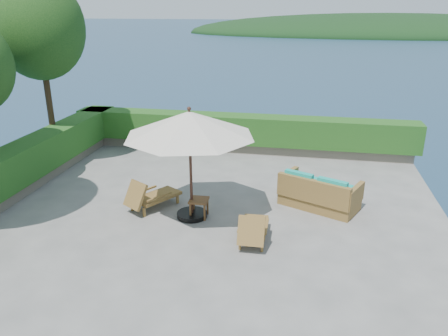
% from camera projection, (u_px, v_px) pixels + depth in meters
% --- Properties ---
extents(ground, '(12.00, 12.00, 0.00)m').
position_uv_depth(ground, '(206.00, 219.00, 10.99)').
color(ground, gray).
rests_on(ground, ground).
extents(foundation, '(12.00, 12.00, 3.00)m').
position_uv_depth(foundation, '(207.00, 271.00, 11.53)').
color(foundation, '#5D544A').
rests_on(foundation, ocean).
extents(ocean, '(600.00, 600.00, 0.00)m').
position_uv_depth(ocean, '(208.00, 316.00, 12.04)').
color(ocean, '#163546').
rests_on(ocean, ground).
extents(offshore_island, '(126.00, 57.60, 12.60)m').
position_uv_depth(offshore_island, '(385.00, 34.00, 136.53)').
color(offshore_island, black).
rests_on(offshore_island, ocean).
extents(planter_wall_far, '(12.00, 0.60, 0.36)m').
position_uv_depth(planter_wall_far, '(241.00, 147.00, 16.09)').
color(planter_wall_far, slate).
rests_on(planter_wall_far, ground).
extents(planter_wall_left, '(0.60, 12.00, 0.36)m').
position_uv_depth(planter_wall_left, '(7.00, 195.00, 11.93)').
color(planter_wall_left, slate).
rests_on(planter_wall_left, ground).
extents(hedge_far, '(12.40, 0.90, 1.00)m').
position_uv_depth(hedge_far, '(241.00, 129.00, 15.86)').
color(hedge_far, '#154413').
rests_on(hedge_far, planter_wall_far).
extents(hedge_left, '(0.90, 12.40, 1.00)m').
position_uv_depth(hedge_left, '(3.00, 172.00, 11.69)').
color(hedge_left, '#154413').
rests_on(hedge_left, planter_wall_left).
extents(tree_far, '(2.80, 2.80, 6.03)m').
position_uv_depth(tree_far, '(39.00, 28.00, 13.48)').
color(tree_far, '#3B2617').
rests_on(tree_far, ground).
extents(patio_umbrella, '(3.58, 3.58, 2.85)m').
position_uv_depth(patio_umbrella, '(189.00, 125.00, 10.27)').
color(patio_umbrella, black).
rests_on(patio_umbrella, ground).
extents(lounge_left, '(1.32, 1.60, 0.87)m').
position_uv_depth(lounge_left, '(151.00, 196.00, 11.44)').
color(lounge_left, brown).
rests_on(lounge_left, ground).
extents(lounge_right, '(0.66, 1.42, 0.81)m').
position_uv_depth(lounge_right, '(253.00, 228.00, 9.82)').
color(lounge_right, brown).
rests_on(lounge_right, ground).
extents(side_table, '(0.47, 0.47, 0.49)m').
position_uv_depth(side_table, '(199.00, 202.00, 10.96)').
color(side_table, brown).
rests_on(side_table, ground).
extents(wicker_loveseat, '(2.25, 1.77, 0.99)m').
position_uv_depth(wicker_loveseat, '(319.00, 194.00, 11.50)').
color(wicker_loveseat, brown).
rests_on(wicker_loveseat, ground).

